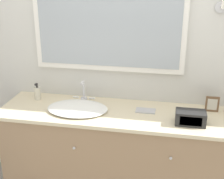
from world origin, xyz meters
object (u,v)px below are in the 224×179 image
(appliance_box, at_px, (190,118))
(picture_frame, at_px, (212,104))
(soap_bottle, at_px, (37,93))
(sink_basin, at_px, (78,108))

(appliance_box, height_order, picture_frame, picture_frame)
(picture_frame, bearing_deg, soap_bottle, -179.00)
(sink_basin, height_order, soap_bottle, sink_basin)
(soap_bottle, height_order, picture_frame, soap_bottle)
(sink_basin, xyz_separation_m, soap_bottle, (-0.43, 0.15, 0.04))
(appliance_box, relative_size, picture_frame, 1.71)
(soap_bottle, height_order, appliance_box, soap_bottle)
(soap_bottle, relative_size, picture_frame, 1.18)
(soap_bottle, bearing_deg, picture_frame, 1.00)
(appliance_box, bearing_deg, picture_frame, 55.04)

